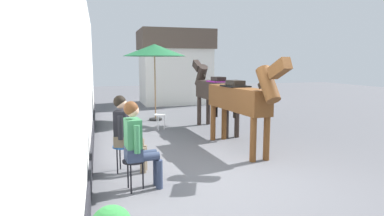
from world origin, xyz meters
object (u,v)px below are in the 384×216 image
(saddled_horse_far, at_px, (215,91))
(seated_visitor_far, at_px, (125,130))
(seated_visitor_near, at_px, (137,141))
(saddled_horse_near, at_px, (240,99))
(spare_stool_white, at_px, (160,116))
(cafe_parasol, at_px, (155,51))

(saddled_horse_far, bearing_deg, seated_visitor_far, -132.82)
(seated_visitor_far, relative_size, saddled_horse_far, 0.46)
(seated_visitor_near, height_order, saddled_horse_near, saddled_horse_near)
(spare_stool_white, bearing_deg, saddled_horse_far, -17.25)
(seated_visitor_near, height_order, spare_stool_white, seated_visitor_near)
(saddled_horse_far, distance_m, cafe_parasol, 2.78)
(saddled_horse_near, relative_size, saddled_horse_far, 1.00)
(seated_visitor_near, bearing_deg, saddled_horse_far, 55.54)
(seated_visitor_near, bearing_deg, cafe_parasol, 77.72)
(seated_visitor_far, relative_size, cafe_parasol, 0.54)
(saddled_horse_near, xyz_separation_m, cafe_parasol, (-1.15, 4.37, 1.20))
(saddled_horse_near, xyz_separation_m, spare_stool_white, (-1.29, 2.76, -0.76))
(saddled_horse_near, xyz_separation_m, saddled_horse_far, (0.25, 2.28, 0.00))
(cafe_parasol, relative_size, spare_stool_white, 5.61)
(seated_visitor_near, distance_m, spare_stool_white, 4.59)
(seated_visitor_far, distance_m, spare_stool_white, 3.76)
(seated_visitor_far, distance_m, cafe_parasol, 5.54)
(seated_visitor_near, xyz_separation_m, saddled_horse_far, (2.71, 3.94, 0.38))
(seated_visitor_far, height_order, saddled_horse_far, saddled_horse_far)
(saddled_horse_far, bearing_deg, spare_stool_white, 162.75)
(cafe_parasol, bearing_deg, seated_visitor_near, -102.28)
(saddled_horse_far, xyz_separation_m, spare_stool_white, (-1.54, 0.48, -0.76))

